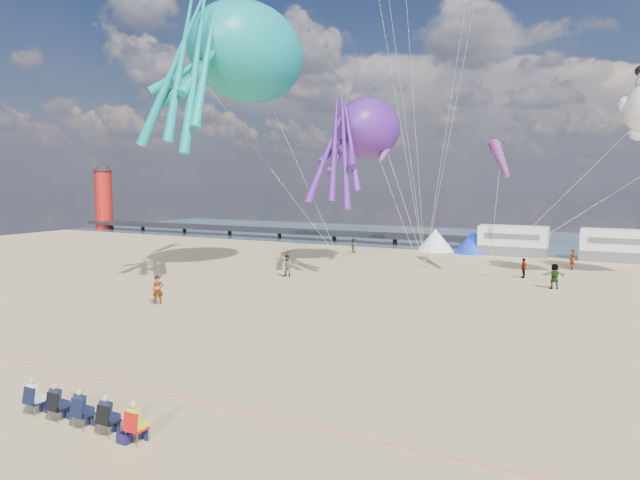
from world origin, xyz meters
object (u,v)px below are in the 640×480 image
Objects in this scene: standing_person at (158,290)px; sandbag_d at (489,268)px; motorhome_0 at (513,241)px; windsock_right at (386,150)px; beachgoer_4 at (554,276)px; windsock_left at (201,77)px; beachgoer_5 at (572,260)px; sandbag_e at (425,266)px; kite_octopus_purple at (368,128)px; tent_blue at (473,242)px; cooler_navy at (125,438)px; windsock_mid at (501,159)px; beachgoer_7 at (288,266)px; sandbag_c at (483,275)px; sandbag_a at (341,262)px; sandbag_b at (418,266)px; motorhome_1 at (619,246)px; beachgoer_1 at (354,246)px; kite_octopus_teal at (248,53)px; tent_white at (435,240)px; spectator_row at (83,408)px; beachgoer_3 at (523,268)px; lighthouse at (104,200)px.

standing_person reaches higher than sandbag_d.
windsock_right reaches higher than motorhome_0.
beachgoer_4 is 32.86m from windsock_left.
windsock_left reaches higher than windsock_right.
sandbag_e is at bearing -90.83° from beachgoer_5.
kite_octopus_purple is at bearing -35.82° from beachgoer_4.
cooler_navy is at bearing -89.44° from tent_blue.
windsock_mid is at bearing -7.56° from kite_octopus_purple.
beachgoer_7 is 3.51× the size of sandbag_c.
windsock_left is at bearing -167.97° from kite_octopus_purple.
cooler_navy is 19.12m from standing_person.
sandbag_d is at bearing 11.75° from sandbag_a.
standing_person is at bearing -115.10° from motorhome_0.
windsock_right reaches higher than sandbag_b.
tent_blue is 0.64× the size of windsock_mid.
motorhome_1 is at bearing 23.92° from kite_octopus_purple.
beachgoer_1 is 23.90m from kite_octopus_teal.
standing_person is 3.50× the size of sandbag_d.
windsock_right is (-8.53, 0.68, 10.06)m from sandbag_c.
tent_blue is at bearing 180.00° from motorhome_0.
windsock_mid is at bearing -56.40° from tent_white.
sandbag_a is (-7.73, 35.24, -0.54)m from spectator_row.
kite_octopus_teal reaches higher than windsock_left.
motorhome_0 reaches higher than beachgoer_3.
beachgoer_4 is 19.02m from sandbag_a.
lighthouse is 18.00× the size of sandbag_d.
lighthouse is 54.18m from kite_octopus_teal.
windsock_mid is at bearing -65.20° from beachgoer_4.
standing_person is 24.13m from sandbag_e.
lighthouse is 55.34m from kite_octopus_purple.
beachgoer_3 is (64.84, -17.58, -3.72)m from lighthouse.
cooler_navy is at bearing -74.83° from sandbag_a.
windsock_right reaches higher than spectator_row.
beachgoer_4 reaches higher than sandbag_d.
tent_white reaches higher than beachgoer_7.
kite_octopus_purple reaches higher than sandbag_b.
beachgoer_7 is (2.09, 12.17, 0.00)m from standing_person.
lighthouse is 77.13m from spectator_row.
beachgoer_3 is 15.99m from sandbag_a.
beachgoer_5 is at bearing -37.11° from tent_blue.
beachgoer_4 is (9.39, -17.30, -0.30)m from tent_blue.
motorhome_1 is 1.65× the size of tent_white.
motorhome_0 is at bearing 0.00° from tent_blue.
sandbag_b is (-8.92, 1.52, -0.67)m from beachgoer_3.
sandbag_b is 1.00× the size of sandbag_d.
kite_octopus_teal is (-26.07, -22.61, 15.78)m from motorhome_1.
beachgoer_7 reaches higher than standing_person.
lighthouse is 67.29m from beachgoer_3.
beachgoer_7 reaches higher than cooler_navy.
motorhome_0 is at bearing 85.84° from cooler_navy.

